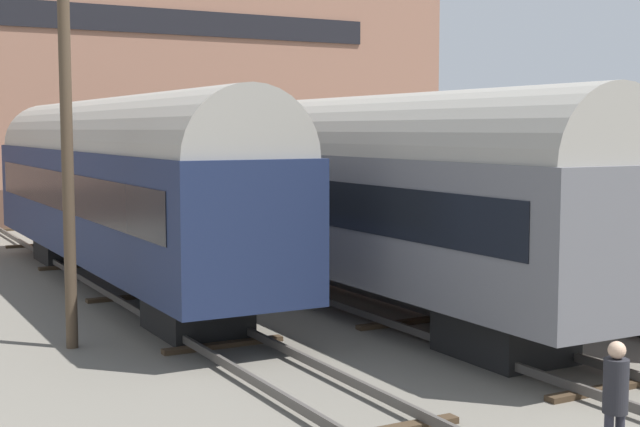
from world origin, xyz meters
TOP-DOWN VIEW (x-y plane):
  - ground_plane at (0.00, 0.00)m, footprint 200.00×200.00m
  - track_left at (-4.51, 0.00)m, footprint 2.60×60.00m
  - track_middle at (0.00, 0.00)m, footprint 2.60×60.00m
  - train_car_maroon at (4.51, 5.59)m, footprint 2.87×17.49m
  - train_car_grey at (0.00, 5.21)m, footprint 2.99×17.08m
  - train_car_navy at (-4.51, 10.62)m, footprint 3.06×18.67m
  - person_worker at (-2.76, -5.73)m, footprint 0.32×0.32m
  - utility_pole at (-7.24, 4.45)m, footprint 1.80×0.24m
  - warehouse_building at (1.45, 33.11)m, footprint 35.25×10.53m

SIDE VIEW (x-z plane):
  - ground_plane at x=0.00m, z-range 0.00..0.00m
  - track_left at x=-4.51m, z-range 0.01..0.27m
  - track_middle at x=0.00m, z-range 0.01..0.27m
  - person_worker at x=-2.76m, z-range 0.18..1.96m
  - train_car_grey at x=0.00m, z-range 0.36..5.61m
  - train_car_navy at x=-4.51m, z-range 0.37..5.68m
  - train_car_maroon at x=4.51m, z-range 0.39..5.72m
  - utility_pole at x=-7.24m, z-range 0.16..9.77m
  - warehouse_building at x=1.45m, z-range 0.00..17.42m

